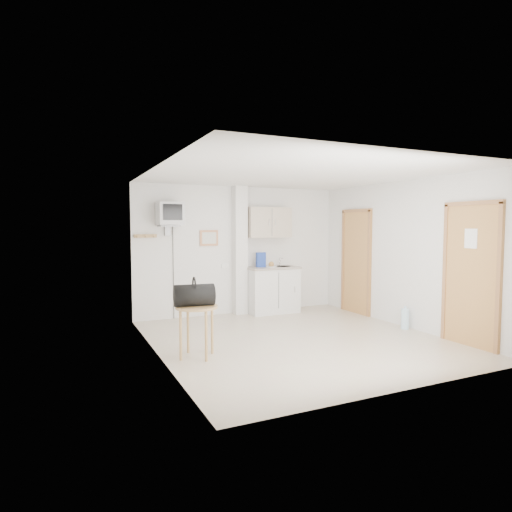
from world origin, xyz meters
name	(u,v)px	position (x,y,z in m)	size (l,w,h in m)	color
ground	(297,339)	(0.00, 0.00, 0.00)	(4.50, 4.50, 0.00)	#C0AE98
room_envelope	(308,238)	(0.24, 0.09, 1.54)	(4.24, 4.54, 2.55)	white
kitchenette	(271,272)	(0.57, 2.00, 0.80)	(1.03, 0.58, 2.10)	silver
crt_television	(170,214)	(-1.45, 2.02, 1.94)	(0.44, 0.45, 2.15)	slate
round_table	(197,314)	(-1.65, -0.21, 0.58)	(0.55, 0.55, 0.68)	#A5814C
duffel_bag	(194,295)	(-1.68, -0.21, 0.83)	(0.55, 0.35, 0.38)	black
water_bottle	(405,319)	(1.98, -0.20, 0.17)	(0.13, 0.13, 0.39)	#BAE2FA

